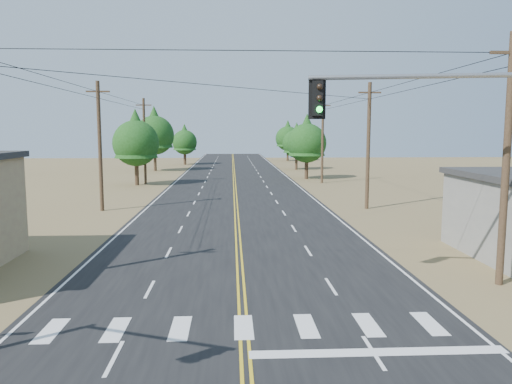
{
  "coord_description": "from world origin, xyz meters",
  "views": [
    {
      "loc": [
        -0.36,
        -7.17,
        6.2
      ],
      "look_at": [
        0.73,
        14.85,
        3.5
      ],
      "focal_mm": 35.0,
      "sensor_mm": 36.0,
      "label": 1
    }
  ],
  "objects": [
    {
      "name": "road",
      "position": [
        0.0,
        30.0,
        0.01
      ],
      "size": [
        15.0,
        200.0,
        0.02
      ],
      "primitive_type": "cube",
      "color": "black",
      "rests_on": "ground"
    },
    {
      "name": "utility_pole_left_mid",
      "position": [
        -10.5,
        32.0,
        5.12
      ],
      "size": [
        1.8,
        0.3,
        10.0
      ],
      "color": "#4C3826",
      "rests_on": "ground"
    },
    {
      "name": "utility_pole_left_far",
      "position": [
        -10.5,
        52.0,
        5.12
      ],
      "size": [
        1.8,
        0.3,
        10.0
      ],
      "color": "#4C3826",
      "rests_on": "ground"
    },
    {
      "name": "utility_pole_right_near",
      "position": [
        10.5,
        12.0,
        5.12
      ],
      "size": [
        1.8,
        0.3,
        10.0
      ],
      "color": "#4C3826",
      "rests_on": "ground"
    },
    {
      "name": "utility_pole_right_mid",
      "position": [
        10.5,
        32.0,
        5.12
      ],
      "size": [
        1.8,
        0.3,
        10.0
      ],
      "color": "#4C3826",
      "rests_on": "ground"
    },
    {
      "name": "utility_pole_right_far",
      "position": [
        10.5,
        52.0,
        5.12
      ],
      "size": [
        1.8,
        0.3,
        10.0
      ],
      "color": "#4C3826",
      "rests_on": "ground"
    },
    {
      "name": "signal_mast_right",
      "position": [
        7.7,
        10.19,
        5.71
      ],
      "size": [
        7.62,
        1.68,
        8.35
      ],
      "rotation": [
        0.0,
        0.0,
        -0.18
      ],
      "color": "gray",
      "rests_on": "ground"
    },
    {
      "name": "tree_left_near",
      "position": [
        -11.26,
        50.7,
        5.36
      ],
      "size": [
        5.26,
        5.26,
        8.77
      ],
      "color": "#3F2D1E",
      "rests_on": "ground"
    },
    {
      "name": "tree_left_mid",
      "position": [
        -12.28,
        71.49,
        6.19
      ],
      "size": [
        6.07,
        6.07,
        10.12
      ],
      "color": "#3F2D1E",
      "rests_on": "ground"
    },
    {
      "name": "tree_left_far",
      "position": [
        -9.0,
        86.17,
        4.62
      ],
      "size": [
        4.54,
        4.54,
        7.56
      ],
      "color": "#3F2D1E",
      "rests_on": "ground"
    },
    {
      "name": "tree_right_near",
      "position": [
        9.41,
        57.21,
        5.18
      ],
      "size": [
        5.08,
        5.08,
        8.47
      ],
      "color": "#3F2D1E",
      "rests_on": "ground"
    },
    {
      "name": "tree_right_mid",
      "position": [
        10.18,
        73.26,
        4.66
      ],
      "size": [
        4.57,
        4.57,
        7.61
      ],
      "color": "#3F2D1E",
      "rests_on": "ground"
    },
    {
      "name": "tree_right_far",
      "position": [
        11.42,
        96.92,
        5.19
      ],
      "size": [
        5.1,
        5.1,
        8.49
      ],
      "color": "#3F2D1E",
      "rests_on": "ground"
    }
  ]
}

